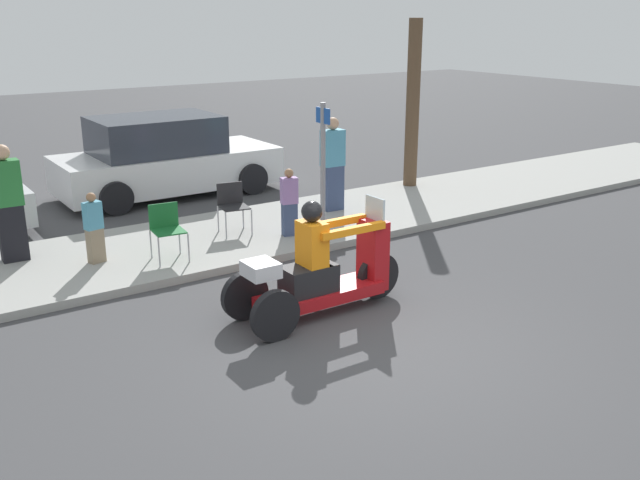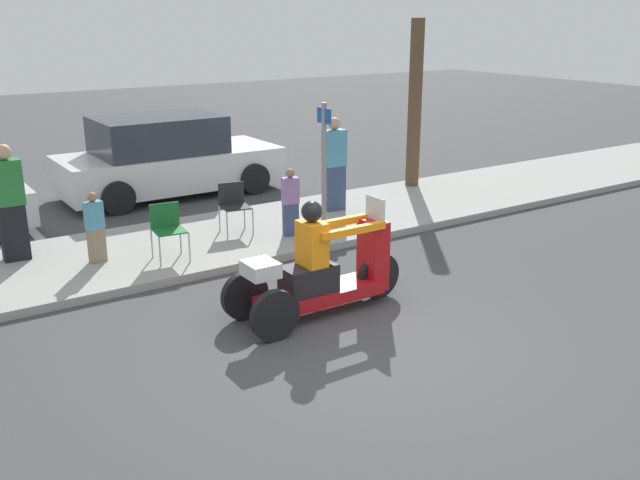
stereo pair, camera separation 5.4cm
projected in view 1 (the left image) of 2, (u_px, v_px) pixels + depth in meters
The scene contains 12 objects.
ground_plane at pixel (380, 352), 7.98m from camera, with size 60.00×60.00×0.00m, color #424244.
sidewalk_strip at pixel (203, 242), 11.60m from camera, with size 28.00×2.80×0.12m.
motorcycle_trike at pixel (321, 274), 8.86m from camera, with size 2.42×0.83×1.48m.
spectator_near_curb at pixel (289, 203), 11.60m from camera, with size 0.30×0.22×1.12m.
spectator_end_of_line at pixel (333, 166), 13.04m from camera, with size 0.42×0.26×1.71m.
spectator_with_child at pixel (9, 206), 10.33m from camera, with size 0.42×0.26×1.73m.
spectator_far_back at pixel (94, 229), 10.34m from camera, with size 0.28×0.20×1.05m.
folding_chair_curbside at pixel (166, 226), 10.51m from camera, with size 0.51×0.51×0.82m.
folding_chair_set_back at pixel (232, 203), 11.79m from camera, with size 0.53×0.53×0.82m.
parked_car_lot_far at pixel (164, 158), 14.64m from camera, with size 4.46×2.12×1.64m.
tree_trunk at pixel (413, 104), 14.67m from camera, with size 0.28×0.28×3.41m.
street_sign at pixel (323, 167), 11.14m from camera, with size 0.08×0.36×2.20m.
Camera 1 is at (-4.60, -5.61, 3.63)m, focal length 40.00 mm.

